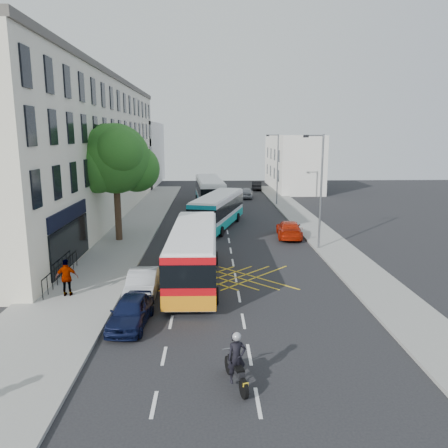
{
  "coord_description": "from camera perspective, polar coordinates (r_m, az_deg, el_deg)",
  "views": [
    {
      "loc": [
        -1.43,
        -18.04,
        8.13
      ],
      "look_at": [
        -0.52,
        10.72,
        2.2
      ],
      "focal_mm": 35.0,
      "sensor_mm": 36.0,
      "label": 1
    }
  ],
  "objects": [
    {
      "name": "bus_mid",
      "position": [
        38.58,
        -0.81,
        1.81
      ],
      "size": [
        5.12,
        10.68,
        2.93
      ],
      "rotation": [
        0.0,
        0.0,
        -0.27
      ],
      "color": "silver",
      "rests_on": "ground"
    },
    {
      "name": "lamp_far",
      "position": [
        50.74,
        6.9,
        7.59
      ],
      "size": [
        1.45,
        0.15,
        8.0
      ],
      "color": "slate",
      "rests_on": "pavement_right"
    },
    {
      "name": "red_hatchback",
      "position": [
        35.31,
        8.5,
        -0.68
      ],
      "size": [
        2.33,
        4.81,
        1.35
      ],
      "primitive_type": "imported",
      "rotation": [
        0.0,
        0.0,
        3.04
      ],
      "color": "#B92007",
      "rests_on": "ground"
    },
    {
      "name": "terrace_far",
      "position": [
        74.18,
        -11.71,
        8.98
      ],
      "size": [
        8.0,
        20.0,
        10.0
      ],
      "primitive_type": "cube",
      "color": "silver",
      "rests_on": "ground"
    },
    {
      "name": "pavement_right",
      "position": [
        35.16,
        12.96,
        -1.9
      ],
      "size": [
        3.0,
        70.0,
        0.15
      ],
      "primitive_type": "cube",
      "color": "gray",
      "rests_on": "ground"
    },
    {
      "name": "distant_car_grey",
      "position": [
        63.72,
        -1.37,
        4.94
      ],
      "size": [
        2.79,
        5.21,
        1.39
      ],
      "primitive_type": "imported",
      "rotation": [
        0.0,
        0.0,
        -0.1
      ],
      "color": "#46484E",
      "rests_on": "ground"
    },
    {
      "name": "parked_car_silver",
      "position": [
        22.68,
        -10.6,
        -7.73
      ],
      "size": [
        1.5,
        4.15,
        1.36
      ],
      "primitive_type": "imported",
      "rotation": [
        0.0,
        0.0,
        0.02
      ],
      "color": "#A4A6AC",
      "rests_on": "ground"
    },
    {
      "name": "distant_car_silver",
      "position": [
        56.82,
        2.94,
        4.12
      ],
      "size": [
        2.15,
        4.32,
        1.42
      ],
      "primitive_type": "imported",
      "rotation": [
        0.0,
        0.0,
        3.02
      ],
      "color": "#9EA0A6",
      "rests_on": "ground"
    },
    {
      "name": "street_tree",
      "position": [
        33.8,
        -14.04,
        8.19
      ],
      "size": [
        6.3,
        5.7,
        8.8
      ],
      "color": "#382619",
      "rests_on": "pavement_left"
    },
    {
      "name": "lamp_near",
      "position": [
        31.19,
        12.4,
        4.91
      ],
      "size": [
        1.45,
        0.15,
        8.0
      ],
      "color": "slate",
      "rests_on": "pavement_right"
    },
    {
      "name": "railings",
      "position": [
        25.84,
        -20.49,
        -5.78
      ],
      "size": [
        0.08,
        5.6,
        1.14
      ],
      "primitive_type": null,
      "color": "black",
      "rests_on": "pavement_left"
    },
    {
      "name": "distant_car_dark",
      "position": [
        65.51,
        4.29,
        5.07
      ],
      "size": [
        1.82,
        4.17,
        1.33
      ],
      "primitive_type": "imported",
      "rotation": [
        0.0,
        0.0,
        3.04
      ],
      "color": "black",
      "rests_on": "ground"
    },
    {
      "name": "terrace_main",
      "position": [
        44.37,
        -18.51,
        9.28
      ],
      "size": [
        8.3,
        45.0,
        13.5
      ],
      "color": "beige",
      "rests_on": "ground"
    },
    {
      "name": "building_right",
      "position": [
        67.32,
        8.92,
        7.99
      ],
      "size": [
        6.0,
        18.0,
        8.0
      ],
      "primitive_type": "cube",
      "color": "silver",
      "rests_on": "ground"
    },
    {
      "name": "motorbike",
      "position": [
        14.9,
        1.63,
        -17.42
      ],
      "size": [
        0.81,
        2.08,
        1.89
      ],
      "rotation": [
        0.0,
        0.0,
        0.27
      ],
      "color": "black",
      "rests_on": "ground"
    },
    {
      "name": "ground",
      "position": [
        19.84,
        2.55,
        -12.56
      ],
      "size": [
        120.0,
        120.0,
        0.0
      ],
      "primitive_type": "plane",
      "color": "black",
      "rests_on": "ground"
    },
    {
      "name": "parked_car_blue",
      "position": [
        19.6,
        -12.09,
        -11.07
      ],
      "size": [
        1.79,
        3.89,
        1.29
      ],
      "primitive_type": "imported",
      "rotation": [
        0.0,
        0.0,
        -0.07
      ],
      "color": "black",
      "rests_on": "ground"
    },
    {
      "name": "bus_near",
      "position": [
        24.55,
        -3.95,
        -3.83
      ],
      "size": [
        2.79,
        10.78,
        3.02
      ],
      "rotation": [
        0.0,
        0.0,
        -0.01
      ],
      "color": "silver",
      "rests_on": "ground"
    },
    {
      "name": "pedestrian_far",
      "position": [
        23.35,
        -19.83,
        -6.61
      ],
      "size": [
        1.14,
        0.54,
        1.89
      ],
      "primitive_type": "imported",
      "rotation": [
        0.0,
        0.0,
        3.22
      ],
      "color": "gray",
      "rests_on": "pavement_left"
    },
    {
      "name": "pavement_left",
      "position": [
        34.73,
        -13.51,
        -2.09
      ],
      "size": [
        5.0,
        70.0,
        0.15
      ],
      "primitive_type": "cube",
      "color": "gray",
      "rests_on": "ground"
    },
    {
      "name": "bus_far",
      "position": [
        49.85,
        -1.89,
        4.24
      ],
      "size": [
        3.54,
        11.73,
        3.25
      ],
      "rotation": [
        0.0,
        0.0,
        0.08
      ],
      "color": "silver",
      "rests_on": "ground"
    }
  ]
}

